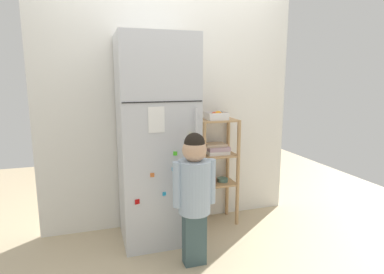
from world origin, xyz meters
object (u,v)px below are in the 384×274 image
at_px(refrigerator, 157,141).
at_px(pantry_shelf_unit, 216,161).
at_px(child_standing, 194,186).
at_px(fruit_bin, 217,116).

relative_size(refrigerator, pantry_shelf_unit, 1.71).
relative_size(refrigerator, child_standing, 1.72).
distance_m(refrigerator, pantry_shelf_unit, 0.70).
bearing_deg(refrigerator, fruit_bin, 11.39).
height_order(child_standing, fruit_bin, fruit_bin).
bearing_deg(refrigerator, child_standing, -71.02).
bearing_deg(child_standing, pantry_shelf_unit, 55.91).
bearing_deg(fruit_bin, child_standing, -124.34).
height_order(pantry_shelf_unit, fruit_bin, fruit_bin).
xyz_separation_m(refrigerator, child_standing, (0.18, -0.52, -0.27)).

